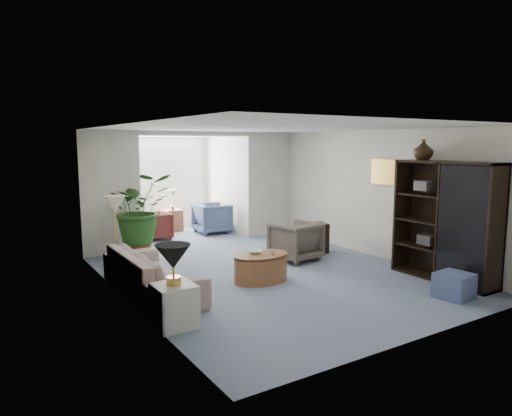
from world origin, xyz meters
TOP-DOWN VIEW (x-y plane):
  - floor at (0.00, 0.00)m, footprint 6.00×6.00m
  - sunroom_floor at (0.00, 4.10)m, footprint 2.60×2.60m
  - back_pier_left at (-1.90, 3.00)m, footprint 1.20×0.12m
  - back_pier_right at (1.90, 3.00)m, footprint 1.20×0.12m
  - back_header at (0.00, 3.00)m, footprint 2.60×0.12m
  - window_pane at (0.00, 5.18)m, footprint 2.20×0.02m
  - window_blinds at (0.00, 5.15)m, footprint 2.20×0.02m
  - framed_picture at (2.46, -0.10)m, footprint 0.04×0.50m
  - sofa at (-2.09, 0.20)m, footprint 0.87×2.23m
  - end_table at (-2.29, -1.15)m, footprint 0.49×0.49m
  - table_lamp at (-2.29, -1.15)m, footprint 0.44×0.44m
  - floor_lamp at (-2.30, 1.30)m, footprint 0.36×0.36m
  - coffee_table at (-0.35, -0.12)m, footprint 1.12×1.12m
  - coffee_bowl at (-0.40, -0.02)m, footprint 0.24×0.24m
  - coffee_cup at (-0.20, -0.22)m, footprint 0.11×0.11m
  - wingback_chair at (0.95, 0.69)m, footprint 0.91×0.93m
  - side_table_dark at (1.65, 0.99)m, footprint 0.58×0.50m
  - entertainment_cabinet at (2.23, -1.65)m, footprint 0.47×1.76m
  - cabinet_urn at (2.23, -1.15)m, footprint 0.33×0.33m
  - ottoman at (1.58, -2.32)m, footprint 0.51×0.51m
  - plant_pot at (-1.54, 2.38)m, footprint 0.40×0.40m
  - house_plant at (-1.54, 2.38)m, footprint 1.22×1.06m
  - sunroom_chair_blue at (0.84, 4.00)m, footprint 0.87×0.85m
  - sunroom_chair_maroon at (-0.66, 4.00)m, footprint 0.73×0.72m
  - sunroom_table at (0.09, 4.75)m, footprint 0.47×0.37m
  - shelf_clutter at (2.18, -1.70)m, footprint 0.30×1.19m

SIDE VIEW (x-z plane):
  - floor at x=0.00m, z-range 0.00..0.00m
  - sunroom_floor at x=0.00m, z-range 0.00..0.00m
  - plant_pot at x=-1.54m, z-range 0.00..0.32m
  - ottoman at x=1.58m, z-range 0.00..0.37m
  - coffee_table at x=-0.35m, z-range 0.00..0.45m
  - end_table at x=-2.29m, z-range 0.00..0.53m
  - sunroom_table at x=0.09m, z-range 0.00..0.55m
  - side_table_dark at x=1.65m, z-range 0.00..0.61m
  - sunroom_chair_maroon at x=-0.66m, z-range 0.00..0.64m
  - sofa at x=-2.09m, z-range 0.00..0.65m
  - wingback_chair at x=0.95m, z-range 0.00..0.75m
  - sunroom_chair_blue at x=0.84m, z-range 0.00..0.75m
  - coffee_bowl at x=-0.40m, z-range 0.45..0.50m
  - coffee_cup at x=-0.20m, z-range 0.45..0.53m
  - table_lamp at x=-2.29m, z-range 0.73..1.03m
  - shelf_clutter at x=2.18m, z-range 0.45..1.51m
  - entertainment_cabinet at x=2.23m, z-range 0.00..1.96m
  - house_plant at x=-1.54m, z-range 0.32..1.68m
  - back_pier_left at x=-1.90m, z-range 0.00..2.50m
  - back_pier_right at x=1.90m, z-range 0.00..2.50m
  - floor_lamp at x=-2.30m, z-range 1.11..1.39m
  - window_pane at x=0.00m, z-range 0.65..2.15m
  - window_blinds at x=0.00m, z-range 0.65..2.15m
  - framed_picture at x=2.46m, z-range 1.50..1.90m
  - cabinet_urn at x=2.23m, z-range 1.96..2.31m
  - back_header at x=0.00m, z-range 2.40..2.50m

